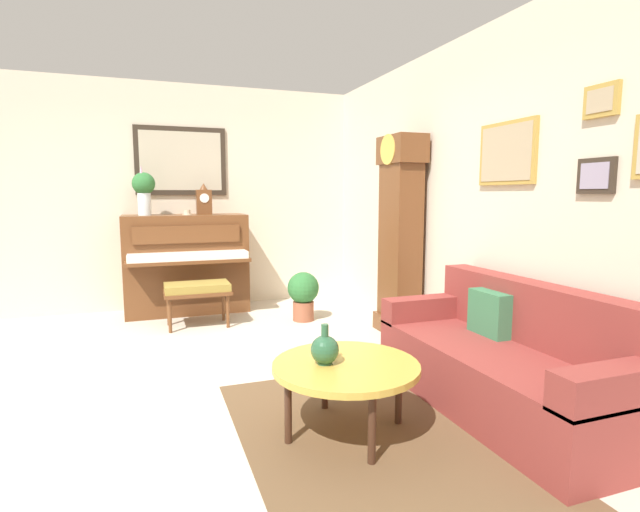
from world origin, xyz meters
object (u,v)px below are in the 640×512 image
Objects in this scene: mantel_clock at (204,200)px; couch at (507,363)px; flower_vase at (144,188)px; piano at (187,263)px; piano_bench at (197,290)px; potted_plant at (303,293)px; teacup at (187,213)px; grandfather_clock at (400,241)px; coffee_table at (346,368)px; green_jug at (325,349)px.

couch is at bearing 23.84° from mantel_clock.
piano is at bearing 90.19° from flower_vase.
potted_plant is (0.15, 1.16, -0.08)m from piano_bench.
flower_vase reaches higher than teacup.
piano is at bearing -176.25° from piano_bench.
grandfather_clock reaches higher than coffee_table.
grandfather_clock is at bearing 173.55° from couch.
mantel_clock is at bearing 89.50° from piano.
couch is at bearing 26.75° from teacup.
coffee_table is 3.64m from mantel_clock.
grandfather_clock is at bearing 55.63° from flower_vase.
potted_plant is at bearing 48.04° from mantel_clock.
couch is at bearing 31.92° from piano_bench.
flower_vase is 5.00× the size of teacup.
couch reaches higher than coffee_table.
coffee_table is at bearing 10.08° from teacup.
grandfather_clock is 1.29m from potted_plant.
flower_vase is at bearing -90.04° from mantel_clock.
flower_vase reaches higher than potted_plant.
green_jug is (2.72, 0.47, 0.12)m from piano_bench.
flower_vase is (-3.53, -2.24, 1.19)m from couch.
piano_bench is 2.76m from green_jug.
couch is 3.28× the size of flower_vase.
potted_plant is at bearing 53.87° from piano.
grandfather_clock reaches higher than piano.
piano_bench is 2.24m from grandfather_clock.
piano is 0.71× the size of grandfather_clock.
coffee_table is at bearing 10.41° from piano.
grandfather_clock is at bearing 140.13° from green_jug.
piano is at bearing -171.45° from green_jug.
teacup is at bearing -125.69° from potted_plant.
grandfather_clock is 2.35m from green_jug.
grandfather_clock reaches higher than teacup.
potted_plant is at bearing 167.63° from coffee_table.
green_jug reaches higher than piano_bench.
piano is 6.00× the size of green_jug.
couch is 2.71m from potted_plant.
green_jug is at bearing -39.87° from grandfather_clock.
flower_vase is 3.72m from green_jug.
green_jug is 0.43× the size of potted_plant.
piano is 3.79× the size of mantel_clock.
coffee_table is at bearing -92.29° from couch.
mantel_clock is 1.68m from potted_plant.
potted_plant is (-2.60, 0.57, -0.09)m from coffee_table.
piano is 0.76m from piano_bench.
teacup is at bearing -171.80° from green_jug.
teacup reaches higher than coffee_table.
green_jug is (1.77, -1.48, -0.44)m from grandfather_clock.
couch is 2.16× the size of coffee_table.
mantel_clock is at bearing -175.22° from green_jug.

